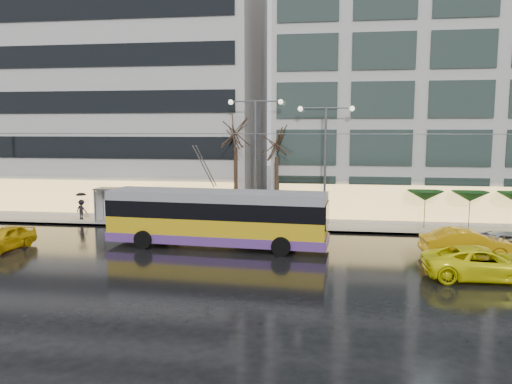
% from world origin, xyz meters
% --- Properties ---
extents(ground, '(140.00, 140.00, 0.00)m').
position_xyz_m(ground, '(0.00, 0.00, 0.00)').
color(ground, black).
rests_on(ground, ground).
extents(sidewalk, '(80.00, 10.00, 0.15)m').
position_xyz_m(sidewalk, '(2.00, 14.00, 0.07)').
color(sidewalk, gray).
rests_on(sidewalk, ground).
extents(kerb, '(80.00, 0.10, 0.15)m').
position_xyz_m(kerb, '(2.00, 9.05, 0.07)').
color(kerb, slate).
rests_on(kerb, ground).
extents(building_left, '(34.00, 14.00, 22.00)m').
position_xyz_m(building_left, '(-16.00, 19.00, 11.15)').
color(building_left, '#BCB8B3').
rests_on(building_left, sidewalk).
extents(building_right, '(32.00, 14.00, 25.00)m').
position_xyz_m(building_right, '(19.00, 19.00, 12.65)').
color(building_right, '#BCB8B3').
rests_on(building_right, sidewalk).
extents(trolleybus, '(13.43, 5.58, 6.15)m').
position_xyz_m(trolleybus, '(0.61, 4.03, 1.67)').
color(trolleybus, gold).
rests_on(trolleybus, ground).
extents(catenary, '(42.24, 5.12, 7.00)m').
position_xyz_m(catenary, '(1.00, 7.94, 4.25)').
color(catenary, '#595B60').
rests_on(catenary, ground).
extents(bus_shelter, '(4.20, 1.60, 2.51)m').
position_xyz_m(bus_shelter, '(-8.38, 10.69, 1.96)').
color(bus_shelter, '#595B60').
rests_on(bus_shelter, sidewalk).
extents(street_lamp_near, '(3.96, 0.36, 9.03)m').
position_xyz_m(street_lamp_near, '(2.00, 10.80, 5.99)').
color(street_lamp_near, '#595B60').
rests_on(street_lamp_near, sidewalk).
extents(street_lamp_far, '(3.96, 0.36, 8.53)m').
position_xyz_m(street_lamp_far, '(7.00, 10.80, 5.71)').
color(street_lamp_far, '#595B60').
rests_on(street_lamp_far, sidewalk).
extents(tree_a, '(3.20, 3.20, 8.40)m').
position_xyz_m(tree_a, '(0.50, 11.00, 7.09)').
color(tree_a, black).
rests_on(tree_a, sidewalk).
extents(tree_b, '(3.20, 3.20, 7.70)m').
position_xyz_m(tree_b, '(3.50, 11.20, 6.40)').
color(tree_b, black).
rests_on(tree_b, sidewalk).
extents(parasol_a, '(2.50, 2.50, 2.65)m').
position_xyz_m(parasol_a, '(14.00, 11.00, 2.45)').
color(parasol_a, '#595B60').
rests_on(parasol_a, sidewalk).
extents(parasol_b, '(2.50, 2.50, 2.65)m').
position_xyz_m(parasol_b, '(17.00, 11.00, 2.45)').
color(parasol_b, '#595B60').
rests_on(parasol_b, sidewalk).
extents(taxi_a, '(2.16, 4.39, 1.44)m').
position_xyz_m(taxi_a, '(-11.59, 1.31, 0.72)').
color(taxi_a, '#E6B90C').
rests_on(taxi_a, ground).
extents(taxi_b, '(5.06, 2.10, 1.63)m').
position_xyz_m(taxi_b, '(14.90, 3.36, 0.81)').
color(taxi_b, '#D3940B').
rests_on(taxi_b, ground).
extents(taxi_c, '(5.62, 2.71, 1.54)m').
position_xyz_m(taxi_c, '(14.61, -0.59, 0.77)').
color(taxi_c, '#FFF60D').
rests_on(taxi_c, ground).
extents(sedan_silver, '(5.19, 3.64, 1.31)m').
position_xyz_m(sedan_silver, '(17.54, 4.25, 0.66)').
color(sedan_silver, '#B1B1B6').
rests_on(sedan_silver, ground).
extents(pedestrian_a, '(1.09, 1.10, 2.19)m').
position_xyz_m(pedestrian_a, '(-4.35, 11.53, 1.58)').
color(pedestrian_a, black).
rests_on(pedestrian_a, sidewalk).
extents(pedestrian_b, '(0.94, 0.85, 1.58)m').
position_xyz_m(pedestrian_b, '(-6.15, 9.50, 0.94)').
color(pedestrian_b, black).
rests_on(pedestrian_b, sidewalk).
extents(pedestrian_c, '(1.11, 1.03, 2.11)m').
position_xyz_m(pedestrian_c, '(-11.55, 10.70, 1.27)').
color(pedestrian_c, black).
rests_on(pedestrian_c, sidewalk).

